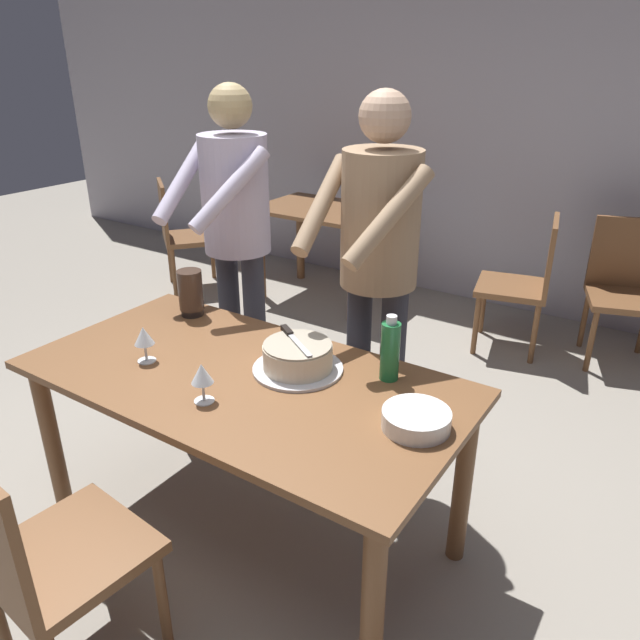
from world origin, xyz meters
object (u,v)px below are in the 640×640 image
(hurricane_lamp, at_px, (191,293))
(cake_knife, at_px, (290,335))
(person_standing_beside, at_px, (236,226))
(plate_stack, at_px, (416,419))
(background_table, at_px, (324,228))
(water_bottle, at_px, (390,350))
(background_chair_1, at_px, (626,286))
(background_chair_2, at_px, (525,280))
(chair_near_side, at_px, (42,553))
(cake_on_platter, at_px, (298,358))
(wine_glass_far, at_px, (202,375))
(wine_glass_near, at_px, (144,337))
(main_dining_table, at_px, (244,400))
(person_cutting_cake, at_px, (378,256))
(background_chair_0, at_px, (182,231))

(hurricane_lamp, bearing_deg, cake_knife, -10.67)
(hurricane_lamp, relative_size, person_standing_beside, 0.12)
(plate_stack, relative_size, background_table, 0.22)
(water_bottle, bearing_deg, background_chair_1, 77.64)
(background_chair_1, xyz_separation_m, background_chair_2, (-0.56, -0.23, 0.00))
(water_bottle, bearing_deg, cake_knife, -165.85)
(person_standing_beside, relative_size, background_chair_1, 1.91)
(chair_near_side, bearing_deg, water_bottle, 62.19)
(cake_on_platter, bearing_deg, wine_glass_far, -111.36)
(wine_glass_near, height_order, person_standing_beside, person_standing_beside)
(main_dining_table, height_order, wine_glass_near, wine_glass_near)
(person_standing_beside, relative_size, background_table, 1.72)
(background_chair_2, bearing_deg, plate_stack, -83.01)
(main_dining_table, bearing_deg, wine_glass_far, -87.14)
(cake_on_platter, height_order, background_chair_2, background_chair_2)
(main_dining_table, height_order, person_cutting_cake, person_cutting_cake)
(cake_on_platter, relative_size, wine_glass_near, 2.36)
(hurricane_lamp, distance_m, background_chair_2, 2.25)
(cake_on_platter, xyz_separation_m, cake_knife, (-0.06, 0.04, 0.06))
(background_chair_0, bearing_deg, chair_near_side, -51.26)
(plate_stack, xyz_separation_m, chair_near_side, (-0.79, -0.85, -0.29))
(main_dining_table, height_order, plate_stack, plate_stack)
(background_chair_1, bearing_deg, background_chair_0, -168.84)
(background_chair_0, distance_m, background_chair_1, 3.30)
(person_standing_beside, distance_m, background_chair_1, 2.50)
(hurricane_lamp, bearing_deg, person_standing_beside, 95.33)
(person_cutting_cake, bearing_deg, background_chair_2, 83.39)
(main_dining_table, relative_size, cake_knife, 6.99)
(plate_stack, height_order, background_table, plate_stack)
(background_chair_2, bearing_deg, wine_glass_near, -107.77)
(hurricane_lamp, distance_m, background_table, 2.18)
(cake_on_platter, xyz_separation_m, wine_glass_far, (-0.14, -0.36, 0.05))
(person_standing_beside, bearing_deg, main_dining_table, -48.78)
(wine_glass_near, relative_size, water_bottle, 0.58)
(cake_on_platter, distance_m, wine_glass_far, 0.39)
(cake_on_platter, distance_m, water_bottle, 0.35)
(person_cutting_cake, relative_size, background_chair_1, 1.91)
(person_standing_beside, bearing_deg, wine_glass_far, -55.90)
(cake_on_platter, height_order, wine_glass_far, wine_glass_far)
(person_cutting_cake, bearing_deg, background_chair_1, 68.51)
(cake_knife, relative_size, chair_near_side, 0.26)
(cake_on_platter, xyz_separation_m, hurricane_lamp, (-0.70, 0.16, 0.06))
(cake_on_platter, distance_m, wine_glass_near, 0.59)
(plate_stack, relative_size, wine_glass_near, 1.53)
(background_table, bearing_deg, background_chair_1, 4.65)
(cake_on_platter, bearing_deg, hurricane_lamp, 167.16)
(main_dining_table, relative_size, wine_glass_near, 11.58)
(wine_glass_far, height_order, water_bottle, water_bottle)
(water_bottle, bearing_deg, hurricane_lamp, 178.49)
(chair_near_side, bearing_deg, background_table, 108.84)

